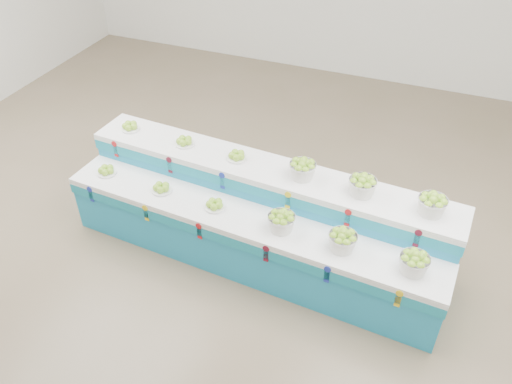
# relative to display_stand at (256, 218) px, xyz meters

# --- Properties ---
(ground) EXTENTS (10.00, 10.00, 0.00)m
(ground) POSITION_rel_display_stand_xyz_m (-0.37, -0.06, -0.51)
(ground) COLOR brown
(ground) RESTS_ON ground
(display_stand) EXTENTS (4.31, 1.38, 1.02)m
(display_stand) POSITION_rel_display_stand_xyz_m (0.00, 0.00, 0.00)
(display_stand) COLOR #1F90C2
(display_stand) RESTS_ON ground
(plate_lower_left) EXTENTS (0.24, 0.24, 0.10)m
(plate_lower_left) POSITION_rel_display_stand_xyz_m (-1.79, -0.14, 0.26)
(plate_lower_left) COLOR white
(plate_lower_left) RESTS_ON display_stand
(plate_lower_mid) EXTENTS (0.24, 0.24, 0.10)m
(plate_lower_mid) POSITION_rel_display_stand_xyz_m (-1.04, -0.19, 0.26)
(plate_lower_mid) COLOR white
(plate_lower_mid) RESTS_ON display_stand
(plate_lower_right) EXTENTS (0.24, 0.24, 0.10)m
(plate_lower_right) POSITION_rel_display_stand_xyz_m (-0.37, -0.24, 0.26)
(plate_lower_right) COLOR white
(plate_lower_right) RESTS_ON display_stand
(basket_lower_left) EXTENTS (0.30, 0.30, 0.22)m
(basket_lower_left) POSITION_rel_display_stand_xyz_m (0.39, -0.29, 0.32)
(basket_lower_left) COLOR silver
(basket_lower_left) RESTS_ON display_stand
(basket_lower_mid) EXTENTS (0.30, 0.30, 0.22)m
(basket_lower_mid) POSITION_rel_display_stand_xyz_m (1.02, -0.33, 0.32)
(basket_lower_mid) COLOR silver
(basket_lower_mid) RESTS_ON display_stand
(basket_lower_right) EXTENTS (0.30, 0.30, 0.22)m
(basket_lower_right) POSITION_rel_display_stand_xyz_m (1.70, -0.38, 0.32)
(basket_lower_right) COLOR silver
(basket_lower_right) RESTS_ON display_stand
(plate_upper_left) EXTENTS (0.24, 0.24, 0.10)m
(plate_upper_left) POSITION_rel_display_stand_xyz_m (-1.76, 0.38, 0.56)
(plate_upper_left) COLOR white
(plate_upper_left) RESTS_ON display_stand
(plate_upper_mid) EXTENTS (0.24, 0.24, 0.10)m
(plate_upper_mid) POSITION_rel_display_stand_xyz_m (-1.01, 0.33, 0.56)
(plate_upper_mid) COLOR white
(plate_upper_mid) RESTS_ON display_stand
(plate_upper_right) EXTENTS (0.24, 0.24, 0.10)m
(plate_upper_right) POSITION_rel_display_stand_xyz_m (-0.34, 0.29, 0.56)
(plate_upper_right) COLOR white
(plate_upper_right) RESTS_ON display_stand
(basket_upper_left) EXTENTS (0.30, 0.30, 0.22)m
(basket_upper_left) POSITION_rel_display_stand_xyz_m (0.42, 0.23, 0.62)
(basket_upper_left) COLOR silver
(basket_upper_left) RESTS_ON display_stand
(basket_upper_mid) EXTENTS (0.30, 0.30, 0.22)m
(basket_upper_mid) POSITION_rel_display_stand_xyz_m (1.06, 0.19, 0.62)
(basket_upper_mid) COLOR silver
(basket_upper_mid) RESTS_ON display_stand
(basket_upper_right) EXTENTS (0.30, 0.30, 0.22)m
(basket_upper_right) POSITION_rel_display_stand_xyz_m (1.74, 0.14, 0.62)
(basket_upper_right) COLOR silver
(basket_upper_right) RESTS_ON display_stand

